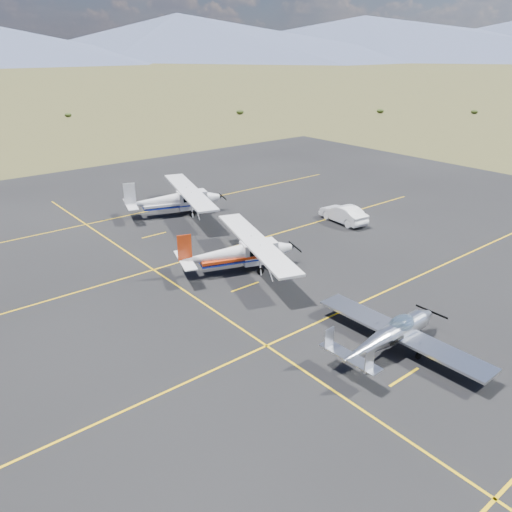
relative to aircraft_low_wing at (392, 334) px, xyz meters
name	(u,v)px	position (x,y,z in m)	size (l,w,h in m)	color
ground	(382,322)	(1.86, 1.92, -0.92)	(1600.00, 1600.00, 0.00)	#383D1C
apron	(289,276)	(1.86, 8.92, -0.92)	(72.00, 72.00, 0.02)	black
aircraft_low_wing	(392,334)	(0.00, 0.00, 0.00)	(6.30, 8.81, 1.92)	#BABDC2
aircraft_cessna	(239,252)	(0.03, 11.50, 0.32)	(7.57, 10.87, 2.79)	silver
aircraft_plain	(175,199)	(2.68, 23.64, 0.40)	(8.04, 11.66, 2.98)	silver
sedan	(343,214)	(11.92, 13.61, -0.21)	(1.48, 4.23, 1.39)	white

